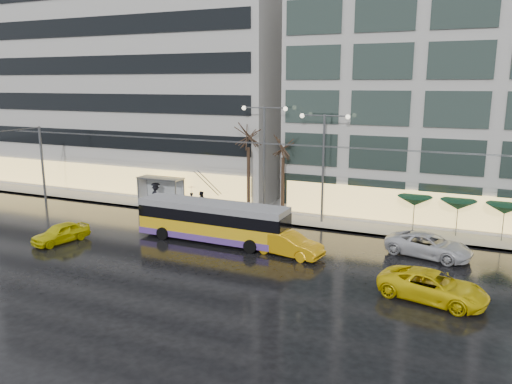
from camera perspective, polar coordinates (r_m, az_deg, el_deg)
The scene contains 22 objects.
ground at distance 33.68m, azimuth -9.41°, elevation -6.87°, with size 140.00×140.00×0.00m, color black.
sidewalk at distance 44.80m, azimuth 2.48°, elevation -1.76°, with size 80.00×10.00×0.15m, color gray.
kerb at distance 40.37m, azimuth -0.05°, elevation -3.34°, with size 80.00×0.10×0.15m, color slate.
building_left at distance 56.57m, azimuth -13.16°, elevation 12.20°, with size 34.00×14.00×22.00m, color #BBB9B3.
building_right at distance 45.65m, azimuth 26.06°, elevation 13.22°, with size 32.00×14.00×25.00m, color #BBB9B3.
trolleybus at distance 35.28m, azimuth -4.98°, elevation -3.49°, with size 11.11×4.43×5.13m.
catenary at distance 38.86m, azimuth -2.06°, elevation 2.36°, with size 42.24×5.12×7.00m.
bus_shelter at distance 46.27m, azimuth -11.10°, elevation 0.87°, with size 4.20×1.60×2.51m.
street_lamp_near at distance 40.78m, azimuth 0.94°, elevation 5.31°, with size 3.96×0.36×9.03m.
street_lamp_far at distance 39.19m, azimuth 7.72°, elevation 4.50°, with size 3.96×0.36×8.53m.
tree_a at distance 41.44m, azimuth -0.88°, elevation 6.95°, with size 3.20×3.20×8.40m.
tree_b at distance 40.56m, azimuth 3.12°, elevation 5.83°, with size 3.20×3.20×7.70m.
parasol_a at distance 38.71m, azimuth 17.68°, elevation -0.99°, with size 2.50×2.50×2.65m.
parasol_b at distance 38.56m, azimuth 22.11°, elevation -1.38°, with size 2.50×2.50×2.65m.
parasol_c at distance 38.63m, azimuth 26.55°, elevation -1.75°, with size 2.50×2.50×2.65m.
taxi_a at distance 37.73m, azimuth -21.41°, elevation -4.37°, with size 1.63×4.05×1.38m, color #D9D00B.
taxi_b at distance 32.59m, azimuth 3.69°, elevation -5.95°, with size 1.64×4.69×1.55m, color orange.
taxi_c at distance 27.66m, azimuth 19.55°, elevation -10.12°, with size 2.51×5.45×1.51m, color yellow.
sedan_silver at distance 34.22m, azimuth 19.13°, elevation -5.78°, with size 2.48×5.38×1.50m, color silver.
pedestrian_a at distance 43.36m, azimuth -7.35°, elevation -0.24°, with size 1.25×1.26×2.19m.
pedestrian_b at distance 42.69m, azimuth -6.28°, elevation -1.14°, with size 1.00×0.83×1.88m.
pedestrian_c at distance 45.87m, azimuth -11.39°, elevation -0.12°, with size 1.37×1.04×2.11m.
Camera 1 is at (17.49, -26.59, 11.00)m, focal length 35.00 mm.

